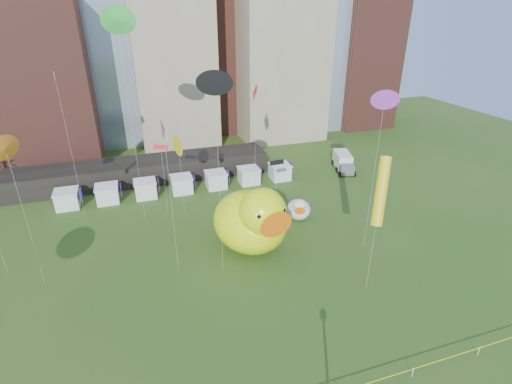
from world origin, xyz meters
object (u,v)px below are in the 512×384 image
object	(u,v)px
box_truck	(343,161)
small_duck	(299,209)
big_duck	(253,219)
seahorse_purple	(230,221)
seahorse_green	(250,214)

from	to	relation	value
box_truck	small_duck	bearing A→B (deg)	-120.21
big_duck	small_duck	xyz separation A→B (m)	(7.46, 4.55, -2.30)
big_duck	seahorse_purple	distance (m)	2.44
seahorse_green	seahorse_purple	distance (m)	2.40
seahorse_green	box_truck	bearing A→B (deg)	63.95
small_duck	seahorse_purple	distance (m)	10.77
small_duck	box_truck	xyz separation A→B (m)	(13.57, 12.84, -0.07)
seahorse_green	box_truck	world-z (taller)	seahorse_green
seahorse_green	box_truck	distance (m)	27.82
seahorse_purple	box_truck	distance (m)	28.83
seahorse_green	big_duck	bearing A→B (deg)	54.78
small_duck	seahorse_purple	bearing A→B (deg)	-137.06
big_duck	seahorse_green	size ratio (longest dim) A/B	1.77
small_duck	seahorse_purple	size ratio (longest dim) A/B	0.84
seahorse_green	seahorse_purple	bearing A→B (deg)	-177.91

